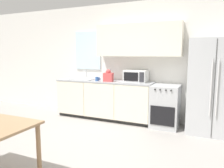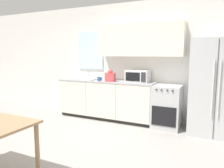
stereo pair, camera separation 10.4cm
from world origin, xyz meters
The scene contains 9 objects.
ground_plane centered at (0.00, 0.00, 0.00)m, with size 12.00×12.00×0.00m, color gray.
wall_back centered at (0.04, 2.23, 1.44)m, with size 12.00×0.38×2.70m.
kitchen_counter centered at (-0.47, 1.94, 0.46)m, with size 2.32×0.61×0.91m.
oven_range centered at (0.97, 1.92, 0.44)m, with size 0.56×0.64×0.88m.
refrigerator centered at (1.87, 1.90, 0.91)m, with size 0.92×0.72×1.82m.
kitchen_sink centered at (-1.06, 1.95, 0.92)m, with size 0.58×0.44×0.22m.
microwave centered at (0.28, 2.03, 1.04)m, with size 0.51×0.35×0.26m.
coffee_mug centered at (-0.58, 1.82, 0.96)m, with size 0.11×0.08×0.09m.
grocery_bag_0 centered at (-0.31, 1.84, 1.03)m, with size 0.23×0.21×0.28m.
Camera 2 is at (1.87, -2.58, 1.54)m, focal length 35.00 mm.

